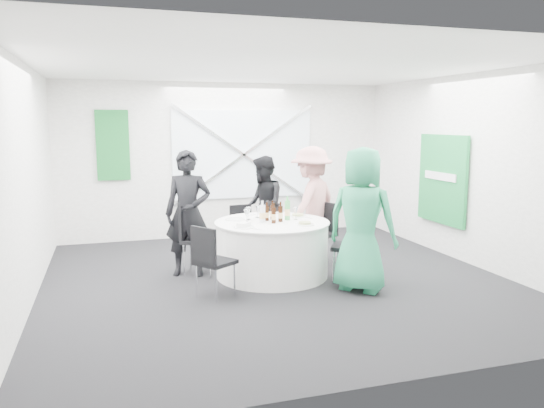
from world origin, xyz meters
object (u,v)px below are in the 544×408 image
object	(u,v)px
chair_front_left	(210,256)
green_water_bottle	(287,211)
person_man_back_left	(188,213)
person_woman_green	(362,220)
chair_back_right	(323,228)
chair_front_right	(356,240)
person_woman_pink	(311,204)
chair_back	(243,227)
banquet_table	(272,249)
chair_back_left	(193,233)
clear_water_bottle	(262,214)
person_man_back	(263,206)

from	to	relation	value
chair_front_left	green_water_bottle	distance (m)	1.48
person_man_back_left	person_woman_green	world-z (taller)	person_woman_green
chair_back_right	chair_front_left	size ratio (longest dim) A/B	1.01
chair_front_right	person_woman_green	world-z (taller)	person_woman_green
person_woman_pink	green_water_bottle	xyz separation A→B (m)	(-0.59, -0.61, 0.02)
chair_back_right	green_water_bottle	distance (m)	0.89
chair_back	chair_back_right	xyz separation A→B (m)	(1.07, -0.63, 0.05)
banquet_table	chair_front_left	xyz separation A→B (m)	(-0.98, -0.70, 0.14)
person_woman_green	green_water_bottle	world-z (taller)	person_woman_green
person_woman_green	chair_back	bearing A→B (deg)	-16.54
chair_back_left	green_water_bottle	size ratio (longest dim) A/B	3.00
banquet_table	chair_back_left	distance (m)	1.12
banquet_table	person_woman_pink	world-z (taller)	person_woman_pink
green_water_bottle	banquet_table	bearing A→B (deg)	-168.23
chair_back	chair_back_right	bearing A→B (deg)	-37.40
chair_back_right	chair_front_right	world-z (taller)	chair_front_right
chair_back	green_water_bottle	world-z (taller)	green_water_bottle
banquet_table	person_man_back_left	xyz separation A→B (m)	(-1.08, 0.38, 0.48)
chair_front_left	clear_water_bottle	world-z (taller)	clear_water_bottle
banquet_table	chair_front_right	world-z (taller)	chair_front_right
chair_front_right	person_woman_green	distance (m)	0.49
banquet_table	person_man_back_left	size ratio (longest dim) A/B	0.90
chair_back_right	chair_front_right	distance (m)	1.05
person_man_back_left	chair_back_left	bearing A→B (deg)	58.58
person_woman_green	green_water_bottle	bearing A→B (deg)	-10.18
chair_back	chair_front_left	distance (m)	1.98
chair_front_left	chair_back	bearing A→B (deg)	-60.81
chair_back	chair_back_left	distance (m)	1.09
banquet_table	chair_front_right	bearing A→B (deg)	-31.30
person_man_back	green_water_bottle	bearing A→B (deg)	11.76
chair_back_left	chair_front_right	size ratio (longest dim) A/B	1.03
chair_back_left	green_water_bottle	distance (m)	1.34
chair_back_left	person_man_back	distance (m)	1.43
person_man_back_left	person_man_back	bearing A→B (deg)	50.20
chair_back	person_man_back_left	world-z (taller)	person_man_back_left
chair_back	clear_water_bottle	world-z (taller)	clear_water_bottle
person_man_back_left	person_woman_green	distance (m)	2.35
clear_water_bottle	person_woman_pink	bearing A→B (deg)	35.06
chair_back_right	person_woman_pink	bearing A→B (deg)	-177.90
person_man_back_left	person_woman_pink	distance (m)	1.93
chair_back_left	chair_back_right	size ratio (longest dim) A/B	1.09
chair_front_left	person_man_back	size ratio (longest dim) A/B	0.56
chair_front_left	clear_water_bottle	xyz separation A→B (m)	(0.84, 0.68, 0.36)
clear_water_bottle	banquet_table	bearing A→B (deg)	8.89
chair_back	green_water_bottle	distance (m)	1.18
chair_back_left	green_water_bottle	world-z (taller)	green_water_bottle
banquet_table	chair_back	bearing A→B (deg)	97.01
chair_back	person_woman_green	size ratio (longest dim) A/B	0.45
chair_back_right	chair_back_left	bearing A→B (deg)	-115.44
chair_front_right	person_man_back_left	distance (m)	2.29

